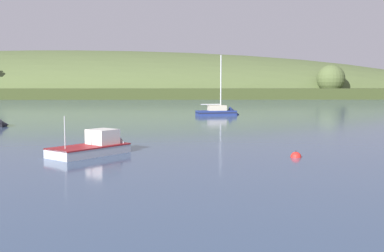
# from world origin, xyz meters

# --- Properties ---
(far_shoreline_hill) EXTENTS (457.70, 131.64, 41.45)m
(far_shoreline_hill) POSITION_xyz_m (-45.66, 210.94, 0.18)
(far_shoreline_hill) COLOR #35401E
(far_shoreline_hill) RESTS_ON ground
(sailboat_midwater_white) EXTENTS (7.08, 3.35, 10.46)m
(sailboat_midwater_white) POSITION_xyz_m (0.47, 69.98, 0.24)
(sailboat_midwater_white) COLOR navy
(sailboat_midwater_white) RESTS_ON ground
(fishing_boat_moored) EXTENTS (5.50, 5.68, 3.58)m
(fishing_boat_moored) POSITION_xyz_m (-13.78, 30.73, 0.30)
(fishing_boat_moored) COLOR #ADB2BC
(fishing_boat_moored) RESTS_ON ground
(mooring_buoy_off_fishing_boat) EXTENTS (0.69, 0.69, 0.77)m
(mooring_buoy_off_fishing_boat) POSITION_xyz_m (-1.04, 28.20, 0.00)
(mooring_buoy_off_fishing_boat) COLOR red
(mooring_buoy_off_fishing_boat) RESTS_ON ground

